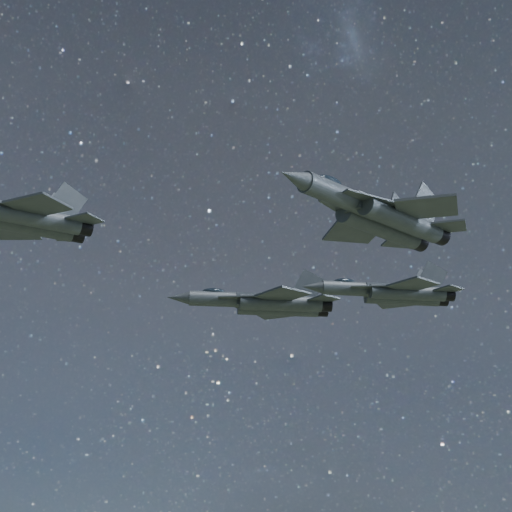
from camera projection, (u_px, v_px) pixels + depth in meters
name	position (u px, v px, depth m)	size (l,w,h in m)	color
jet_lead	(12.00, 215.00, 78.60)	(19.34, 13.45, 4.86)	#333B40
jet_left	(266.00, 303.00, 101.15)	(20.37, 13.79, 5.13)	#333B40
jet_right	(379.00, 215.00, 70.82)	(19.79, 13.13, 5.04)	#333B40
jet_slot	(392.00, 293.00, 94.00)	(17.71, 12.07, 4.45)	#333B40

